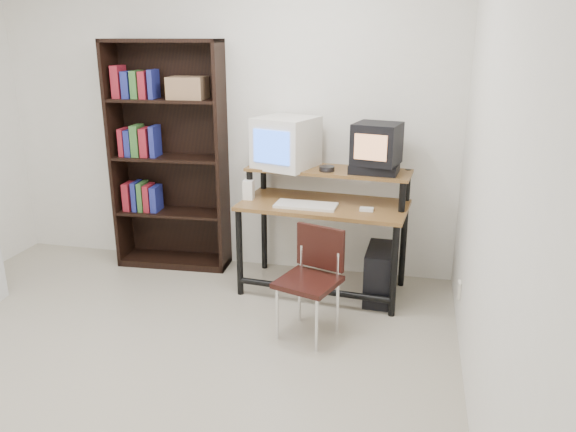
% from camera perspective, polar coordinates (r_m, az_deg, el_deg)
% --- Properties ---
extents(floor, '(4.00, 4.00, 0.01)m').
position_cam_1_polar(floor, '(3.63, -16.77, -16.17)').
color(floor, '#BAB09A').
rests_on(floor, ground).
extents(back_wall, '(4.00, 0.01, 2.60)m').
position_cam_1_polar(back_wall, '(4.90, -6.67, 9.73)').
color(back_wall, white).
rests_on(back_wall, floor).
extents(right_wall, '(0.01, 4.00, 2.60)m').
position_cam_1_polar(right_wall, '(2.69, 20.58, 2.05)').
color(right_wall, white).
rests_on(right_wall, floor).
extents(computer_desk, '(1.34, 0.75, 0.98)m').
position_cam_1_polar(computer_desk, '(4.41, 3.72, 0.91)').
color(computer_desk, brown).
rests_on(computer_desk, floor).
extents(crt_monitor, '(0.54, 0.54, 0.40)m').
position_cam_1_polar(crt_monitor, '(4.49, -0.21, 7.45)').
color(crt_monitor, white).
rests_on(crt_monitor, computer_desk).
extents(vcr, '(0.38, 0.29, 0.08)m').
position_cam_1_polar(vcr, '(4.34, 8.74, 4.72)').
color(vcr, black).
rests_on(vcr, computer_desk).
extents(crt_tv, '(0.39, 0.38, 0.31)m').
position_cam_1_polar(crt_tv, '(4.31, 9.01, 7.26)').
color(crt_tv, black).
rests_on(crt_tv, vcr).
extents(cd_spindle, '(0.13, 0.13, 0.05)m').
position_cam_1_polar(cd_spindle, '(4.36, 3.96, 4.74)').
color(cd_spindle, '#26262B').
rests_on(cd_spindle, computer_desk).
extents(keyboard, '(0.48, 0.23, 0.03)m').
position_cam_1_polar(keyboard, '(4.29, 1.83, 1.00)').
color(keyboard, white).
rests_on(keyboard, computer_desk).
extents(mousepad, '(0.25, 0.22, 0.01)m').
position_cam_1_polar(mousepad, '(4.21, 8.16, 0.30)').
color(mousepad, black).
rests_on(mousepad, computer_desk).
extents(mouse, '(0.10, 0.06, 0.03)m').
position_cam_1_polar(mouse, '(4.22, 7.98, 0.62)').
color(mouse, white).
rests_on(mouse, mousepad).
extents(desk_speaker, '(0.08, 0.08, 0.17)m').
position_cam_1_polar(desk_speaker, '(4.48, -4.02, 2.59)').
color(desk_speaker, white).
rests_on(desk_speaker, computer_desk).
extents(pc_tower, '(0.21, 0.46, 0.42)m').
position_cam_1_polar(pc_tower, '(4.46, 9.26, -5.80)').
color(pc_tower, black).
rests_on(pc_tower, floor).
extents(school_chair, '(0.47, 0.47, 0.75)m').
position_cam_1_polar(school_chair, '(3.83, 2.52, -5.64)').
color(school_chair, black).
rests_on(school_chair, floor).
extents(bookshelf, '(1.00, 0.38, 1.96)m').
position_cam_1_polar(bookshelf, '(4.99, -11.93, 6.10)').
color(bookshelf, black).
rests_on(bookshelf, floor).
extents(wall_outlet, '(0.02, 0.08, 0.12)m').
position_cam_1_polar(wall_outlet, '(4.10, 16.99, -7.18)').
color(wall_outlet, beige).
rests_on(wall_outlet, right_wall).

